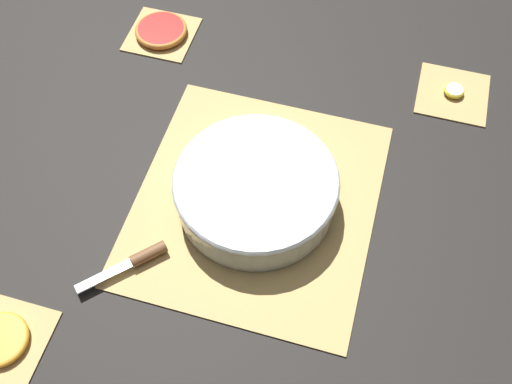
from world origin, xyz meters
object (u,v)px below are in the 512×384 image
object	(u,v)px
banana_coin_single	(454,91)
grapefruit_slice	(161,30)
paring_knife	(144,256)
orange_slice_whole	(0,340)
fruit_salad_bowl	(256,188)

from	to	relation	value
banana_coin_single	grapefruit_slice	world-z (taller)	grapefruit_slice
paring_knife	orange_slice_whole	bearing A→B (deg)	139.64
fruit_salad_bowl	paring_knife	distance (m)	0.19
fruit_salad_bowl	orange_slice_whole	bearing A→B (deg)	138.51
paring_knife	grapefruit_slice	world-z (taller)	paring_knife
orange_slice_whole	grapefruit_slice	size ratio (longest dim) A/B	0.80
fruit_salad_bowl	banana_coin_single	xyz separation A→B (m)	(0.31, -0.27, -0.03)
fruit_salad_bowl	banana_coin_single	world-z (taller)	fruit_salad_bowl
fruit_salad_bowl	grapefruit_slice	distance (m)	0.41
fruit_salad_bowl	paring_knife	bearing A→B (deg)	137.21
orange_slice_whole	banana_coin_single	xyz separation A→B (m)	(0.62, -0.55, -0.00)
paring_knife	fruit_salad_bowl	bearing A→B (deg)	-42.79
banana_coin_single	grapefruit_slice	bearing A→B (deg)	90.00
fruit_salad_bowl	orange_slice_whole	distance (m)	0.41
paring_knife	orange_slice_whole	xyz separation A→B (m)	(-0.17, 0.14, -0.00)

